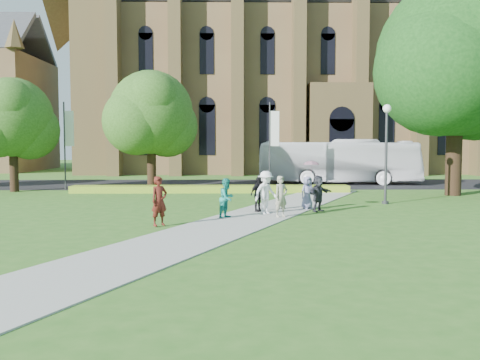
{
  "coord_description": "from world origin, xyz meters",
  "views": [
    {
      "loc": [
        -0.74,
        -21.49,
        3.23
      ],
      "look_at": [
        -0.29,
        1.88,
        1.6
      ],
      "focal_mm": 40.0,
      "sensor_mm": 36.0,
      "label": 1
    }
  ],
  "objects_px": {
    "large_tree": "(456,58)",
    "pedestrian_0": "(159,201)",
    "tour_coach": "(339,161)",
    "streetlamp": "(386,142)"
  },
  "relations": [
    {
      "from": "large_tree",
      "to": "pedestrian_0",
      "type": "distance_m",
      "value": 21.67
    },
    {
      "from": "large_tree",
      "to": "pedestrian_0",
      "type": "height_order",
      "value": "large_tree"
    },
    {
      "from": "large_tree",
      "to": "tour_coach",
      "type": "distance_m",
      "value": 12.53
    },
    {
      "from": "large_tree",
      "to": "streetlamp",
      "type": "bearing_deg",
      "value": -140.71
    },
    {
      "from": "pedestrian_0",
      "to": "streetlamp",
      "type": "bearing_deg",
      "value": -6.28
    },
    {
      "from": "pedestrian_0",
      "to": "large_tree",
      "type": "bearing_deg",
      "value": -4.6
    },
    {
      "from": "tour_coach",
      "to": "pedestrian_0",
      "type": "distance_m",
      "value": 24.15
    },
    {
      "from": "large_tree",
      "to": "pedestrian_0",
      "type": "xyz_separation_m",
      "value": [
        -16.45,
        -12.02,
        -7.37
      ]
    },
    {
      "from": "tour_coach",
      "to": "large_tree",
      "type": "bearing_deg",
      "value": -141.37
    },
    {
      "from": "large_tree",
      "to": "tour_coach",
      "type": "height_order",
      "value": "large_tree"
    }
  ]
}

